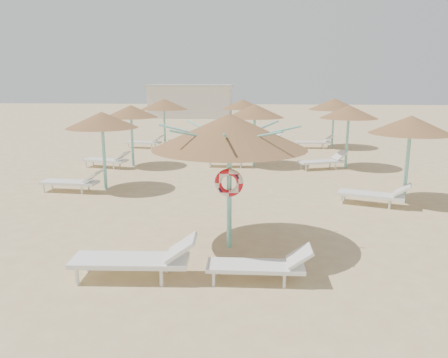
{
  "coord_description": "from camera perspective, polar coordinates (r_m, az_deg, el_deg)",
  "views": [
    {
      "loc": [
        0.83,
        -9.01,
        3.66
      ],
      "look_at": [
        -0.0,
        1.38,
        1.3
      ],
      "focal_mm": 35.0,
      "sensor_mm": 36.0,
      "label": 1
    }
  ],
  "objects": [
    {
      "name": "lounger_main_a",
      "position": [
        8.45,
        -11.12,
        -10.17
      ],
      "size": [
        2.37,
        0.82,
        0.85
      ],
      "rotation": [
        0.0,
        0.0,
        0.05
      ],
      "color": "white",
      "rests_on": "ground"
    },
    {
      "name": "main_palapa",
      "position": [
        9.3,
        0.71,
        6.18
      ],
      "size": [
        3.33,
        3.33,
        2.98
      ],
      "color": "#7BD5CA",
      "rests_on": "ground"
    },
    {
      "name": "service_hut",
      "position": [
        44.59,
        -4.32,
        10.14
      ],
      "size": [
        8.4,
        4.4,
        3.25
      ],
      "color": "silver",
      "rests_on": "ground"
    },
    {
      "name": "lounger_main_b",
      "position": [
        8.24,
        5.04,
        -11.1
      ],
      "size": [
        1.94,
        0.62,
        0.7
      ],
      "rotation": [
        0.0,
        0.0,
        0.02
      ],
      "color": "white",
      "rests_on": "ground"
    },
    {
      "name": "palapa_field",
      "position": [
        19.0,
        8.07,
        8.54
      ],
      "size": [
        18.28,
        14.16,
        2.72
      ],
      "color": "#7BD5CA",
      "rests_on": "ground"
    },
    {
      "name": "ground",
      "position": [
        9.77,
        -0.65,
        -9.26
      ],
      "size": [
        120.0,
        120.0,
        0.0
      ],
      "primitive_type": "plane",
      "color": "#D6BC83",
      "rests_on": "ground"
    }
  ]
}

